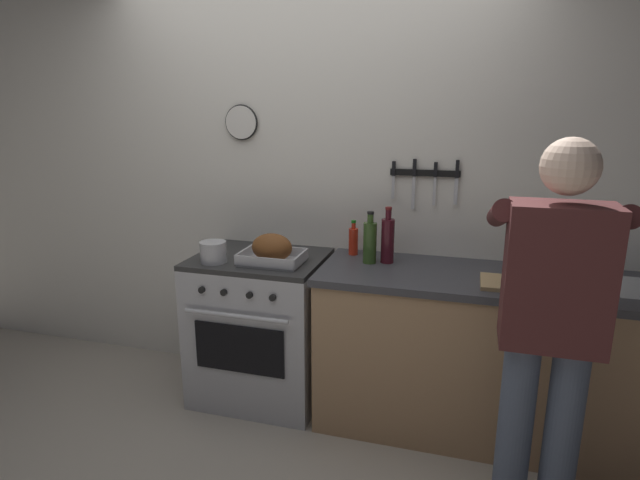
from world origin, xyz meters
name	(u,v)px	position (x,y,z in m)	size (l,w,h in m)	color
wall_back	(312,182)	(0.00, 1.35, 1.30)	(6.00, 0.13, 2.60)	white
counter_block	(508,356)	(1.21, 0.99, 0.46)	(2.03, 0.65, 0.90)	tan
stove	(261,327)	(-0.22, 0.99, 0.45)	(0.76, 0.67, 0.90)	#BCBCC1
person_cook	(551,321)	(1.29, 0.33, 0.95)	(0.51, 0.63, 1.66)	#4C566B
roasting_pan	(272,250)	(-0.10, 0.89, 0.98)	(0.35, 0.26, 0.17)	#B7B7BC
saucepan	(213,252)	(-0.42, 0.81, 0.96)	(0.15, 0.15, 0.12)	#B7B7BC
cutting_board	(518,284)	(1.21, 0.87, 0.91)	(0.36, 0.24, 0.02)	tan
bottle_wine_red	(388,240)	(0.53, 1.08, 1.03)	(0.07, 0.07, 0.32)	#47141E
bottle_cooking_oil	(528,256)	(1.27, 1.03, 1.02)	(0.06, 0.06, 0.28)	gold
bottle_hot_sauce	(353,240)	(0.31, 1.19, 0.99)	(0.06, 0.06, 0.21)	red
bottle_olive_oil	(370,242)	(0.43, 1.05, 1.02)	(0.08, 0.08, 0.30)	#385623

